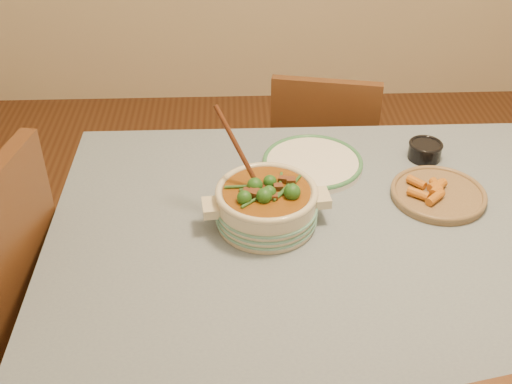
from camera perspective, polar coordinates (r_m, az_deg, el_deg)
dining_table at (r=1.74m, az=10.09°, el=-5.73°), size 1.68×1.08×0.76m
stew_casserole at (r=1.64m, az=0.93°, el=-0.93°), size 0.33×0.28×0.31m
white_plate at (r=1.90m, az=5.05°, el=2.62°), size 0.31×0.31×0.03m
condiment_bowl at (r=1.99m, az=14.80°, el=3.67°), size 0.12×0.12×0.05m
fried_plate at (r=1.83m, az=15.92°, el=-0.05°), size 0.31×0.31×0.04m
chair_far at (r=2.52m, az=5.99°, el=3.43°), size 0.46×0.46×0.83m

